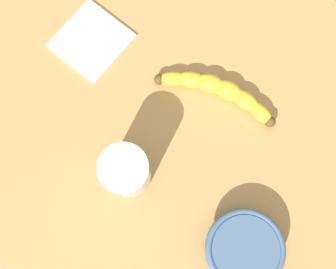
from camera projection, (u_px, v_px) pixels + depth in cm
name	position (u px, v px, depth cm)	size (l,w,h in cm)	color
wooden_tabletop	(173.00, 123.00, 74.24)	(120.00, 120.00, 3.00)	#A67E48
banana	(218.00, 91.00, 72.13)	(6.30, 23.26, 3.39)	yellow
smoothie_glass	(126.00, 171.00, 65.59)	(7.96, 7.96, 11.02)	silver
ceramic_bowl	(244.00, 249.00, 65.75)	(13.19, 13.19, 4.58)	#3D5675
folded_napkin	(92.00, 40.00, 75.51)	(12.32, 11.97, 0.60)	white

